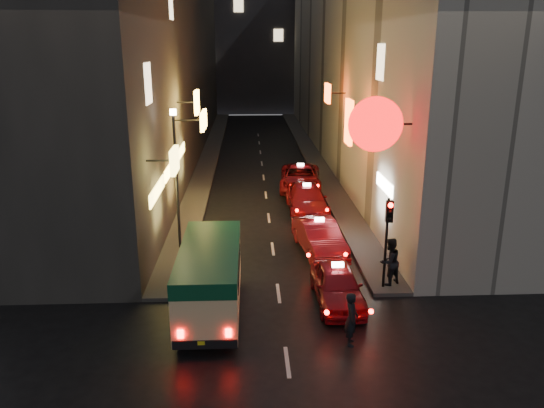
{
  "coord_description": "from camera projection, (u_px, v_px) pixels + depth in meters",
  "views": [
    {
      "loc": [
        -1.08,
        -9.57,
        9.02
      ],
      "look_at": [
        -0.03,
        13.0,
        2.15
      ],
      "focal_mm": 35.0,
      "sensor_mm": 36.0,
      "label": 1
    }
  ],
  "objects": [
    {
      "name": "traffic_light",
      "position": [
        388.0,
        225.0,
        19.31
      ],
      "size": [
        0.26,
        0.43,
        3.5
      ],
      "color": "black",
      "rests_on": "sidewalk_right"
    },
    {
      "name": "taxi_third",
      "position": [
        307.0,
        197.0,
        29.28
      ],
      "size": [
        2.3,
        5.5,
        1.91
      ],
      "color": "maroon",
      "rests_on": "ground"
    },
    {
      "name": "taxi_near",
      "position": [
        337.0,
        282.0,
        19.05
      ],
      "size": [
        2.16,
        5.08,
        1.77
      ],
      "color": "maroon",
      "rests_on": "ground"
    },
    {
      "name": "lamp_post",
      "position": [
        176.0,
        171.0,
        22.97
      ],
      "size": [
        0.28,
        0.28,
        6.22
      ],
      "color": "black",
      "rests_on": "sidewalk_left"
    },
    {
      "name": "building_far",
      "position": [
        254.0,
        28.0,
        71.7
      ],
      "size": [
        30.0,
        10.0,
        22.0
      ],
      "primitive_type": "cube",
      "color": "#35353A",
      "rests_on": "ground"
    },
    {
      "name": "pedestrian_sidewalk",
      "position": [
        390.0,
        258.0,
        20.07
      ],
      "size": [
        0.93,
        0.83,
        2.11
      ],
      "primitive_type": "imported",
      "rotation": [
        0.0,
        0.0,
        3.69
      ],
      "color": "black",
      "rests_on": "sidewalk_right"
    },
    {
      "name": "taxi_second",
      "position": [
        319.0,
        234.0,
        23.62
      ],
      "size": [
        2.99,
        5.63,
        1.87
      ],
      "color": "maroon",
      "rests_on": "ground"
    },
    {
      "name": "building_right",
      "position": [
        361.0,
        44.0,
        42.04
      ],
      "size": [
        8.38,
        52.0,
        18.0
      ],
      "color": "#ABA79C",
      "rests_on": "ground"
    },
    {
      "name": "pedestrian_crossing",
      "position": [
        352.0,
        315.0,
        16.31
      ],
      "size": [
        0.49,
        0.69,
        1.97
      ],
      "primitive_type": "imported",
      "rotation": [
        0.0,
        0.0,
        1.45
      ],
      "color": "black",
      "rests_on": "ground"
    },
    {
      "name": "minibus",
      "position": [
        210.0,
        272.0,
        18.04
      ],
      "size": [
        2.01,
        5.68,
        2.44
      ],
      "color": "beige",
      "rests_on": "ground"
    },
    {
      "name": "sidewalk_left",
      "position": [
        210.0,
        155.0,
        44.1
      ],
      "size": [
        1.5,
        52.0,
        0.15
      ],
      "primitive_type": "cube",
      "color": "#413F3C",
      "rests_on": "ground"
    },
    {
      "name": "taxi_far",
      "position": [
        300.0,
        176.0,
        33.86
      ],
      "size": [
        2.81,
        5.81,
        1.96
      ],
      "color": "maroon",
      "rests_on": "ground"
    },
    {
      "name": "sidewalk_right",
      "position": [
        311.0,
        154.0,
        44.48
      ],
      "size": [
        1.5,
        52.0,
        0.15
      ],
      "primitive_type": "cube",
      "color": "#413F3C",
      "rests_on": "ground"
    },
    {
      "name": "building_left",
      "position": [
        158.0,
        44.0,
        41.33
      ],
      "size": [
        7.67,
        52.0,
        18.0
      ],
      "color": "#383533",
      "rests_on": "ground"
    }
  ]
}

